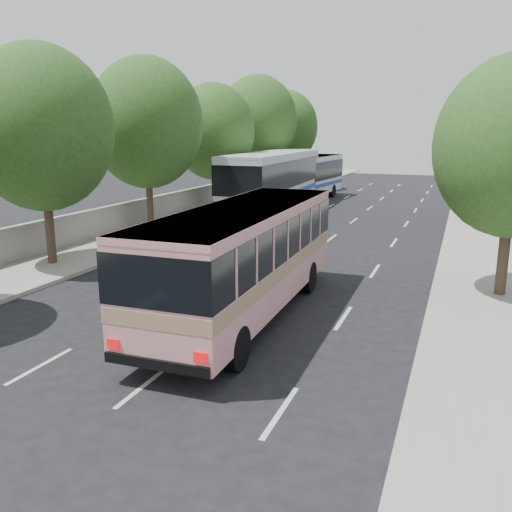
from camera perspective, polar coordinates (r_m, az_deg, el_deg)
The scene contains 16 objects.
ground at distance 14.64m, azimuth -10.81°, elevation -9.37°, with size 120.00×120.00×0.00m, color black.
sidewalk_left at distance 35.59m, azimuth -5.61°, elevation 4.24°, with size 4.00×90.00×0.15m, color #9E998E.
sidewalk_right at distance 31.92m, azimuth 22.88°, elevation 2.21°, with size 4.00×90.00×0.12m, color #9E998E.
low_wall at distance 36.31m, azimuth -8.19°, elevation 5.66°, with size 0.30×90.00×1.50m, color #9E998E.
tree_left_b at distance 23.42m, azimuth -21.70°, elevation 12.91°, with size 5.70×5.70×8.88m.
tree_left_c at distance 29.95m, azimuth -11.42°, elevation 14.00°, with size 6.00×6.00×9.35m.
tree_left_d at distance 36.92m, azimuth -4.46°, elevation 13.24°, with size 5.52×5.52×8.60m.
tree_left_e at distance 44.25m, azimuth 0.23°, elevation 14.30°, with size 6.30×6.30×9.82m.
tree_left_f at distance 51.87m, azimuth 3.25°, elevation 13.63°, with size 5.88×5.88×9.16m.
tree_right_far at distance 35.41m, azimuth 24.58°, elevation 12.93°, with size 6.00×6.00×9.35m.
pink_bus at distance 16.02m, azimuth -1.18°, elevation 0.67°, with size 2.86×10.57×3.36m.
pink_taxi at distance 24.33m, azimuth 2.18°, elevation 1.81°, with size 1.82×4.52×1.54m, color #FC1569.
white_pickup at distance 25.87m, azimuth -1.02°, elevation 2.65°, with size 2.34×5.75×1.67m, color silver.
tour_coach_front at distance 36.36m, azimuth 1.87°, elevation 8.28°, with size 3.41×13.79×4.10m.
tour_coach_rear at distance 43.21m, azimuth 5.18°, elevation 8.52°, with size 3.52×11.84×3.49m.
taxi_roof_sign at distance 24.18m, azimuth 2.19°, elevation 3.81°, with size 0.55×0.18×0.18m, color silver.
Camera 1 is at (7.29, -11.42, 5.55)m, focal length 38.00 mm.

